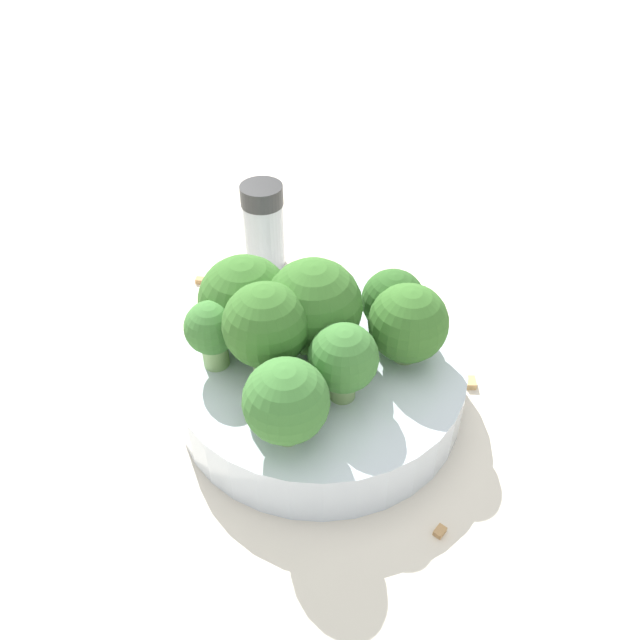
% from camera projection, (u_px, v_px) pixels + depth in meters
% --- Properties ---
extents(ground_plane, '(3.00, 3.00, 0.00)m').
position_uv_depth(ground_plane, '(320.00, 399.00, 0.41)').
color(ground_plane, beige).
extents(bowl, '(0.18, 0.18, 0.04)m').
position_uv_depth(bowl, '(320.00, 380.00, 0.40)').
color(bowl, silver).
rests_on(bowl, ground_plane).
extents(broccoli_floret_0, '(0.06, 0.06, 0.06)m').
position_uv_depth(broccoli_floret_0, '(319.00, 306.00, 0.37)').
color(broccoli_floret_0, '#8EB770').
rests_on(broccoli_floret_0, bowl).
extents(broccoli_floret_1, '(0.05, 0.05, 0.05)m').
position_uv_depth(broccoli_floret_1, '(286.00, 402.00, 0.32)').
color(broccoli_floret_1, '#8EB770').
rests_on(broccoli_floret_1, bowl).
extents(broccoli_floret_2, '(0.06, 0.06, 0.06)m').
position_uv_depth(broccoli_floret_2, '(245.00, 302.00, 0.38)').
color(broccoli_floret_2, '#8EB770').
rests_on(broccoli_floret_2, bowl).
extents(broccoli_floret_3, '(0.04, 0.04, 0.05)m').
position_uv_depth(broccoli_floret_3, '(393.00, 302.00, 0.39)').
color(broccoli_floret_3, '#8EB770').
rests_on(broccoli_floret_3, bowl).
extents(broccoli_floret_4, '(0.04, 0.04, 0.05)m').
position_uv_depth(broccoli_floret_4, '(338.00, 361.00, 0.34)').
color(broccoli_floret_4, '#7A9E5B').
rests_on(broccoli_floret_4, bowl).
extents(broccoli_floret_5, '(0.05, 0.05, 0.07)m').
position_uv_depth(broccoli_floret_5, '(269.00, 332.00, 0.35)').
color(broccoli_floret_5, '#8EB770').
rests_on(broccoli_floret_5, bowl).
extents(broccoli_floret_6, '(0.05, 0.05, 0.05)m').
position_uv_depth(broccoli_floret_6, '(408.00, 324.00, 0.37)').
color(broccoli_floret_6, '#7A9E5B').
rests_on(broccoli_floret_6, bowl).
extents(broccoli_floret_7, '(0.03, 0.03, 0.05)m').
position_uv_depth(broccoli_floret_7, '(212.00, 331.00, 0.36)').
color(broccoli_floret_7, '#84AD66').
rests_on(broccoli_floret_7, bowl).
extents(pepper_shaker, '(0.03, 0.03, 0.07)m').
position_uv_depth(pepper_shaker, '(264.00, 226.00, 0.50)').
color(pepper_shaker, '#B2B7BC').
rests_on(pepper_shaker, ground_plane).
extents(almond_crumb_0, '(0.01, 0.01, 0.01)m').
position_uv_depth(almond_crumb_0, '(471.00, 380.00, 0.41)').
color(almond_crumb_0, tan).
rests_on(almond_crumb_0, ground_plane).
extents(almond_crumb_1, '(0.01, 0.01, 0.01)m').
position_uv_depth(almond_crumb_1, '(213.00, 293.00, 0.49)').
color(almond_crumb_1, '#AD7F4C').
rests_on(almond_crumb_1, ground_plane).
extents(almond_crumb_2, '(0.01, 0.01, 0.01)m').
position_uv_depth(almond_crumb_2, '(254.00, 266.00, 0.51)').
color(almond_crumb_2, '#AD7F4C').
rests_on(almond_crumb_2, ground_plane).
extents(almond_crumb_3, '(0.01, 0.01, 0.01)m').
position_uv_depth(almond_crumb_3, '(440.00, 530.00, 0.33)').
color(almond_crumb_3, '#AD7F4C').
rests_on(almond_crumb_3, ground_plane).
extents(almond_crumb_4, '(0.01, 0.01, 0.01)m').
position_uv_depth(almond_crumb_4, '(201.00, 278.00, 0.50)').
color(almond_crumb_4, '#AD7F4C').
rests_on(almond_crumb_4, ground_plane).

